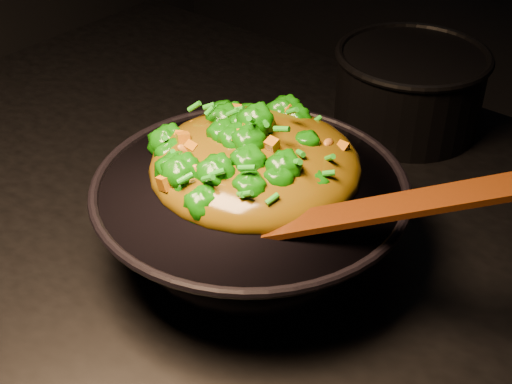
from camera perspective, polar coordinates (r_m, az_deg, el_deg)
The scene contains 4 objects.
wok at distance 0.83m, azimuth -0.44°, elevation -2.22°, with size 0.35×0.35×0.10m, color black, non-canonical shape.
stir_fry at distance 0.81m, azimuth -0.04°, elevation 4.40°, with size 0.25×0.25×0.09m, color #126207, non-canonical shape.
spatula at distance 0.70m, azimuth 9.94°, elevation -1.35°, with size 0.26×0.04×0.01m, color #3B1307.
back_pot at distance 1.10m, azimuth 12.14°, elevation 8.02°, with size 0.22×0.22×0.12m, color black.
Camera 1 is at (0.52, -0.56, 1.46)m, focal length 50.00 mm.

